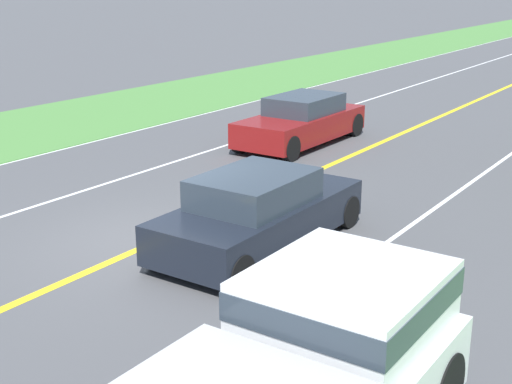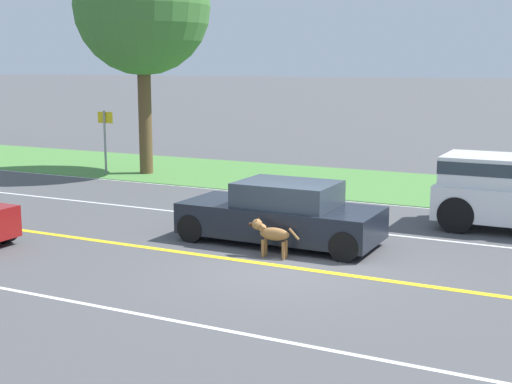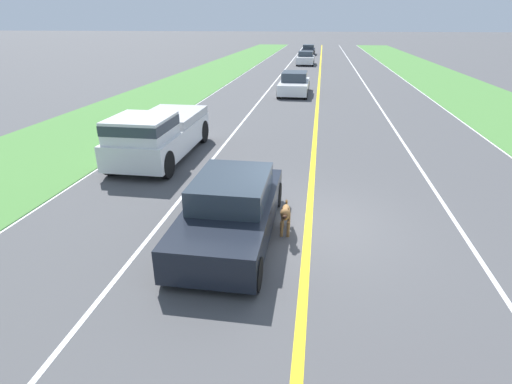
{
  "view_description": "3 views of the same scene",
  "coord_description": "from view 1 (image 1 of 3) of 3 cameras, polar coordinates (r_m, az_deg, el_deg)",
  "views": [
    {
      "loc": [
        8.37,
        -9.04,
        4.68
      ],
      "look_at": [
        1.24,
        1.38,
        0.81
      ],
      "focal_mm": 50.0,
      "sensor_mm": 36.0,
      "label": 1
    },
    {
      "loc": [
        -12.29,
        -5.58,
        3.91
      ],
      "look_at": [
        0.95,
        1.07,
        1.25
      ],
      "focal_mm": 50.0,
      "sensor_mm": 36.0,
      "label": 2
    },
    {
      "loc": [
        -0.07,
        8.53,
        4.45
      ],
      "look_at": [
        1.11,
        0.96,
        1.17
      ],
      "focal_mm": 28.0,
      "sensor_mm": 36.0,
      "label": 3
    }
  ],
  "objects": [
    {
      "name": "ground_plane",
      "position": [
        13.18,
        -7.88,
        -3.91
      ],
      "size": [
        400.0,
        400.0,
        0.0
      ],
      "primitive_type": "plane",
      "color": "#4C4C4F"
    },
    {
      "name": "centre_divider_line",
      "position": [
        13.18,
        -7.89,
        -3.89
      ],
      "size": [
        0.18,
        160.0,
        0.01
      ],
      "primitive_type": "cube",
      "color": "yellow",
      "rests_on": "ground"
    },
    {
      "name": "lane_dash_same_dir",
      "position": [
        11.29,
        5.56,
        -7.51
      ],
      "size": [
        0.1,
        160.0,
        0.01
      ],
      "primitive_type": "cube",
      "color": "white",
      "rests_on": "ground"
    },
    {
      "name": "lane_dash_oncoming",
      "position": [
        15.64,
        -17.46,
        -1.15
      ],
      "size": [
        0.1,
        160.0,
        0.01
      ],
      "primitive_type": "cube",
      "color": "white",
      "rests_on": "ground"
    },
    {
      "name": "ego_car",
      "position": [
        12.57,
        0.21,
        -1.67
      ],
      "size": [
        1.85,
        4.41,
        1.38
      ],
      "color": "black",
      "rests_on": "ground"
    },
    {
      "name": "dog",
      "position": [
        13.07,
        -4.75,
        -1.67
      ],
      "size": [
        0.25,
        1.14,
        0.79
      ],
      "rotation": [
        0.0,
        0.0,
        0.04
      ],
      "color": "olive",
      "rests_on": "ground"
    },
    {
      "name": "oncoming_car",
      "position": [
        20.45,
        3.66,
        5.67
      ],
      "size": [
        1.82,
        4.57,
        1.38
      ],
      "rotation": [
        0.0,
        0.0,
        3.14
      ],
      "color": "maroon",
      "rests_on": "ground"
    }
  ]
}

